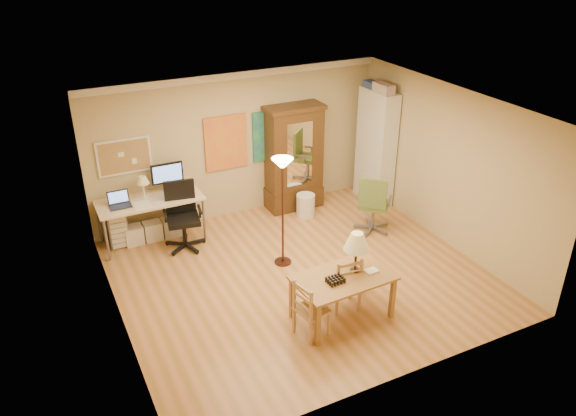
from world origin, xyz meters
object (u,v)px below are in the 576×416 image
armoire (294,164)px  bookshelf (376,148)px  computer_desk (153,215)px  office_chair_green (373,216)px  dining_table (348,266)px  office_chair_black (184,230)px

armoire → bookshelf: bookshelf is taller
computer_desk → armoire: bearing=1.6°
office_chair_green → bookshelf: 1.53m
dining_table → computer_desk: bearing=119.6°
armoire → bookshelf: (1.54, -0.44, 0.23)m
office_chair_green → bookshelf: bearing=55.8°
computer_desk → armoire: (2.77, 0.08, 0.40)m
dining_table → office_chair_black: bearing=117.4°
office_chair_green → bookshelf: bookshelf is taller
computer_desk → office_chair_black: (0.40, -0.46, -0.18)m
dining_table → office_chair_black: size_ratio=1.20×
office_chair_black → office_chair_green: 3.33m
computer_desk → office_chair_black: bearing=-49.0°
armoire → bookshelf: size_ratio=0.91×
office_chair_green → computer_desk: bearing=158.3°
office_chair_green → armoire: (-0.82, 1.51, 0.59)m
office_chair_green → armoire: bearing=118.5°
office_chair_green → office_chair_black: bearing=163.1°
office_chair_black → office_chair_green: bearing=-16.9°
computer_desk → bookshelf: bookshelf is taller
armoire → bookshelf: 1.62m
dining_table → bookshelf: bearing=50.5°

